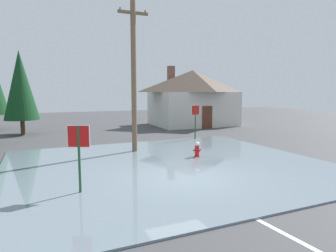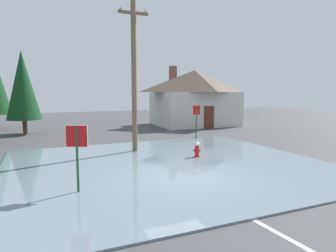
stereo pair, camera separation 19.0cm
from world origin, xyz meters
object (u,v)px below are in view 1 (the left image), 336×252
Objects in this scene: fire_hydrant at (197,150)px; stop_sign_far at (195,115)px; stop_sign_near at (79,145)px; house at (192,97)px; pine_tree_far_center at (20,85)px; utility_pole at (134,75)px.

fire_hydrant is 0.34× the size of stop_sign_far.
stop_sign_near is 0.94× the size of stop_sign_far.
house is (4.14, 7.96, 1.11)m from stop_sign_far.
stop_sign_far is 0.37× the size of pine_tree_far_center.
house is at bearing 48.22° from utility_pole.
stop_sign_far is (2.68, 4.96, 1.27)m from fire_hydrant.
utility_pole is 13.91m from house.
pine_tree_far_center is at bearing 120.59° from utility_pole.
stop_sign_far is at bearing 42.55° from stop_sign_near.
pine_tree_far_center is at bearing -178.17° from house.
stop_sign_near is 2.74× the size of fire_hydrant.
pine_tree_far_center reaches higher than house.
stop_sign_near is 0.35× the size of pine_tree_far_center.
house is (12.83, 15.92, 1.19)m from stop_sign_near.
fire_hydrant is (6.00, 3.01, -1.18)m from stop_sign_near.
utility_pole is 1.24× the size of pine_tree_far_center.
stop_sign_near is at bearing -137.45° from stop_sign_far.
house is (9.22, 10.32, -1.35)m from utility_pole.
utility_pole reaches higher than fire_hydrant.
pine_tree_far_center is (-15.04, -0.48, 0.97)m from house.
house reaches higher than stop_sign_near.
stop_sign_near is 11.79m from stop_sign_far.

